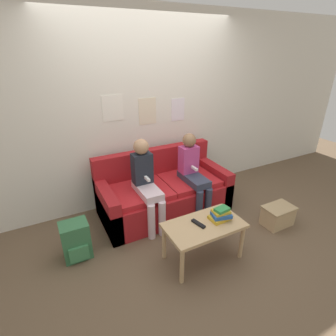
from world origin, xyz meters
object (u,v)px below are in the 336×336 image
object	(u,v)px
couch	(163,193)
coffee_table	(204,229)
backpack	(76,241)
storage_box	(278,216)
person_right	(193,171)
tv_remote	(198,224)
person_left	(146,180)

from	to	relation	value
couch	coffee_table	size ratio (longest dim) A/B	2.11
coffee_table	backpack	world-z (taller)	coffee_table
couch	coffee_table	bearing A→B (deg)	-92.24
coffee_table	storage_box	xyz separation A→B (m)	(1.19, 0.04, -0.25)
person_right	backpack	size ratio (longest dim) A/B	2.54
coffee_table	tv_remote	xyz separation A→B (m)	(-0.06, 0.02, 0.07)
tv_remote	person_right	bearing A→B (deg)	48.25
person_left	tv_remote	size ratio (longest dim) A/B	6.42
person_right	backpack	world-z (taller)	person_right
coffee_table	person_left	size ratio (longest dim) A/B	0.73
couch	storage_box	world-z (taller)	couch
storage_box	backpack	xyz separation A→B (m)	(-2.39, 0.60, 0.08)
person_right	tv_remote	world-z (taller)	person_right
coffee_table	person_right	xyz separation A→B (m)	(0.39, 0.84, 0.23)
tv_remote	backpack	xyz separation A→B (m)	(-1.14, 0.62, -0.24)
person_left	backpack	bearing A→B (deg)	-167.86
couch	backpack	distance (m)	1.30
couch	person_right	distance (m)	0.52
person_right	storage_box	distance (m)	1.23
couch	backpack	bearing A→B (deg)	-162.93
couch	person_left	size ratio (longest dim) A/B	1.54
coffee_table	person_right	world-z (taller)	person_right
storage_box	person_left	bearing A→B (deg)	151.56
coffee_table	couch	bearing A→B (deg)	87.76
couch	person_right	world-z (taller)	person_right
storage_box	coffee_table	bearing A→B (deg)	-177.96
person_right	coffee_table	bearing A→B (deg)	-114.88
tv_remote	person_left	bearing A→B (deg)	92.35
coffee_table	storage_box	bearing A→B (deg)	2.04
tv_remote	backpack	distance (m)	1.32
person_right	tv_remote	size ratio (longest dim) A/B	6.25
couch	storage_box	xyz separation A→B (m)	(1.15, -0.98, -0.14)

